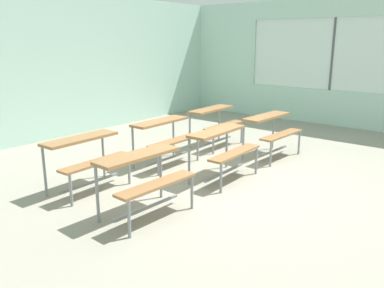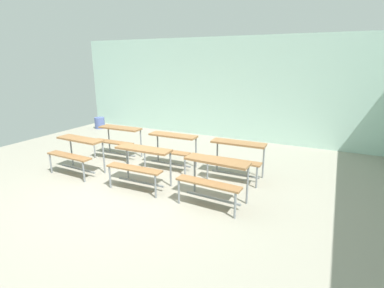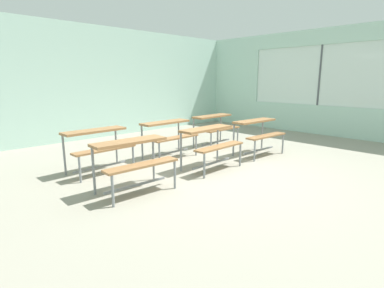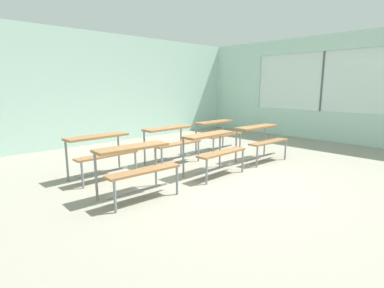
{
  "view_description": "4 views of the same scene",
  "coord_description": "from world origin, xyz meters",
  "px_view_note": "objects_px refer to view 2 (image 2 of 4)",
  "views": [
    {
      "loc": [
        -4.57,
        -2.93,
        2.04
      ],
      "look_at": [
        0.06,
        0.82,
        0.45
      ],
      "focal_mm": 36.78,
      "sensor_mm": 36.0,
      "label": 1
    },
    {
      "loc": [
        3.26,
        -3.94,
        2.34
      ],
      "look_at": [
        0.52,
        1.58,
        0.56
      ],
      "focal_mm": 27.34,
      "sensor_mm": 36.0,
      "label": 2
    },
    {
      "loc": [
        -3.8,
        -3.3,
        1.6
      ],
      "look_at": [
        -0.45,
        0.17,
        0.55
      ],
      "focal_mm": 28.0,
      "sensor_mm": 36.0,
      "label": 3
    },
    {
      "loc": [
        -3.8,
        -3.3,
        1.6
      ],
      "look_at": [
        -0.64,
        0.03,
        0.7
      ],
      "focal_mm": 28.0,
      "sensor_mm": 36.0,
      "label": 4
    }
  ],
  "objects_px": {
    "desk_bench_r0c1": "(140,159)",
    "desk_bench_r1c2": "(236,152)",
    "trash_bin": "(100,123)",
    "desk_bench_r0c2": "(214,172)",
    "desk_bench_r0c0": "(77,148)",
    "desk_bench_r1c1": "(171,143)",
    "desk_bench_r1c0": "(118,135)"
  },
  "relations": [
    {
      "from": "desk_bench_r1c0",
      "to": "desk_bench_r1c2",
      "type": "xyz_separation_m",
      "value": [
        3.04,
        -0.01,
        0.0
      ]
    },
    {
      "from": "desk_bench_r0c1",
      "to": "desk_bench_r1c2",
      "type": "height_order",
      "value": "same"
    },
    {
      "from": "desk_bench_r0c2",
      "to": "desk_bench_r1c2",
      "type": "xyz_separation_m",
      "value": [
        -0.01,
        1.21,
        0.0
      ]
    },
    {
      "from": "desk_bench_r1c0",
      "to": "desk_bench_r1c1",
      "type": "height_order",
      "value": "same"
    },
    {
      "from": "desk_bench_r0c2",
      "to": "trash_bin",
      "type": "distance_m",
      "value": 6.74
    },
    {
      "from": "trash_bin",
      "to": "desk_bench_r0c2",
      "type": "bearing_deg",
      "value": -30.85
    },
    {
      "from": "desk_bench_r1c1",
      "to": "desk_bench_r0c1",
      "type": "bearing_deg",
      "value": -89.97
    },
    {
      "from": "desk_bench_r0c0",
      "to": "desk_bench_r1c0",
      "type": "relative_size",
      "value": 1.01
    },
    {
      "from": "desk_bench_r0c2",
      "to": "desk_bench_r1c0",
      "type": "xyz_separation_m",
      "value": [
        -3.04,
        1.22,
        0.0
      ]
    },
    {
      "from": "desk_bench_r0c0",
      "to": "desk_bench_r1c2",
      "type": "xyz_separation_m",
      "value": [
        3.11,
        1.21,
        0.0
      ]
    },
    {
      "from": "desk_bench_r1c1",
      "to": "trash_bin",
      "type": "distance_m",
      "value": 4.86
    },
    {
      "from": "desk_bench_r0c2",
      "to": "desk_bench_r1c1",
      "type": "relative_size",
      "value": 1.02
    },
    {
      "from": "desk_bench_r0c0",
      "to": "desk_bench_r1c1",
      "type": "relative_size",
      "value": 1.01
    },
    {
      "from": "desk_bench_r0c0",
      "to": "desk_bench_r1c1",
      "type": "bearing_deg",
      "value": 38.32
    },
    {
      "from": "desk_bench_r0c1",
      "to": "desk_bench_r0c0",
      "type": "bearing_deg",
      "value": 178.77
    },
    {
      "from": "desk_bench_r0c0",
      "to": "desk_bench_r1c1",
      "type": "xyz_separation_m",
      "value": [
        1.61,
        1.16,
        0.0
      ]
    },
    {
      "from": "desk_bench_r0c1",
      "to": "trash_bin",
      "type": "bearing_deg",
      "value": 139.66
    },
    {
      "from": "desk_bench_r1c0",
      "to": "trash_bin",
      "type": "height_order",
      "value": "desk_bench_r1c0"
    },
    {
      "from": "desk_bench_r0c0",
      "to": "desk_bench_r1c2",
      "type": "distance_m",
      "value": 3.34
    },
    {
      "from": "desk_bench_r1c0",
      "to": "desk_bench_r0c0",
      "type": "bearing_deg",
      "value": -95.12
    },
    {
      "from": "desk_bench_r0c1",
      "to": "desk_bench_r1c2",
      "type": "bearing_deg",
      "value": 37.39
    },
    {
      "from": "desk_bench_r1c1",
      "to": "desk_bench_r1c2",
      "type": "distance_m",
      "value": 1.5
    },
    {
      "from": "trash_bin",
      "to": "desk_bench_r0c1",
      "type": "bearing_deg",
      "value": -38.72
    },
    {
      "from": "desk_bench_r0c0",
      "to": "desk_bench_r1c0",
      "type": "xyz_separation_m",
      "value": [
        0.07,
        1.22,
        0.0
      ]
    },
    {
      "from": "desk_bench_r1c1",
      "to": "trash_bin",
      "type": "height_order",
      "value": "desk_bench_r1c1"
    },
    {
      "from": "desk_bench_r1c0",
      "to": "desk_bench_r1c2",
      "type": "relative_size",
      "value": 1.01
    },
    {
      "from": "desk_bench_r0c2",
      "to": "trash_bin",
      "type": "bearing_deg",
      "value": 151.92
    },
    {
      "from": "desk_bench_r1c0",
      "to": "desk_bench_r1c1",
      "type": "bearing_deg",
      "value": -3.66
    },
    {
      "from": "trash_bin",
      "to": "desk_bench_r1c2",
      "type": "bearing_deg",
      "value": -21.23
    },
    {
      "from": "desk_bench_r0c0",
      "to": "desk_bench_r1c1",
      "type": "distance_m",
      "value": 1.99
    },
    {
      "from": "desk_bench_r1c0",
      "to": "trash_bin",
      "type": "xyz_separation_m",
      "value": [
        -2.73,
        2.23,
        -0.37
      ]
    },
    {
      "from": "desk_bench_r0c0",
      "to": "trash_bin",
      "type": "bearing_deg",
      "value": 130.11
    }
  ]
}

